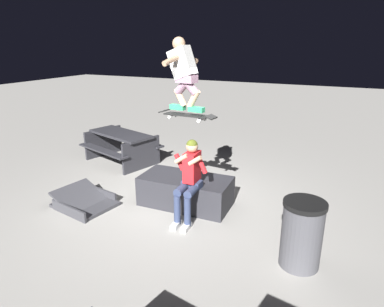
{
  "coord_description": "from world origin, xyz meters",
  "views": [
    {
      "loc": [
        -2.65,
        4.96,
        2.86
      ],
      "look_at": [
        -0.46,
        0.27,
        1.14
      ],
      "focal_mm": 31.31,
      "sensor_mm": 36.0,
      "label": 1
    }
  ],
  "objects": [
    {
      "name": "ground_plane",
      "position": [
        0.0,
        0.0,
        0.0
      ],
      "size": [
        40.0,
        40.0,
        0.0
      ],
      "primitive_type": "plane",
      "color": "gray"
    },
    {
      "name": "ledge_box_main",
      "position": [
        -0.17,
        -0.07,
        0.27
      ],
      "size": [
        1.67,
        0.86,
        0.54
      ],
      "primitive_type": "cube",
      "rotation": [
        0.0,
        0.0,
        0.03
      ],
      "color": "#28282D",
      "rests_on": "ground"
    },
    {
      "name": "person_sitting_on_ledge",
      "position": [
        -0.47,
        0.38,
        0.78
      ],
      "size": [
        0.59,
        0.76,
        1.37
      ],
      "color": "#2D3856",
      "rests_on": "ground"
    },
    {
      "name": "skateboard",
      "position": [
        -0.34,
        0.21,
        1.75
      ],
      "size": [
        1.04,
        0.34,
        0.13
      ],
      "color": "black"
    },
    {
      "name": "skater_airborne",
      "position": [
        -0.29,
        0.2,
        2.44
      ],
      "size": [
        0.63,
        0.89,
        1.12
      ],
      "color": "#2D9E66"
    },
    {
      "name": "kicker_ramp",
      "position": [
        1.47,
        0.77,
        0.07
      ],
      "size": [
        1.13,
        1.01,
        0.4
      ],
      "color": "#38383D",
      "rests_on": "ground"
    },
    {
      "name": "picnic_table_back",
      "position": [
        2.31,
        -1.52,
        0.5
      ],
      "size": [
        2.01,
        1.77,
        0.75
      ],
      "color": "#28282D",
      "rests_on": "ground"
    },
    {
      "name": "trash_bin",
      "position": [
        -2.34,
        0.88,
        0.47
      ],
      "size": [
        0.56,
        0.56,
        0.94
      ],
      "color": "#47474C",
      "rests_on": "ground"
    }
  ]
}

